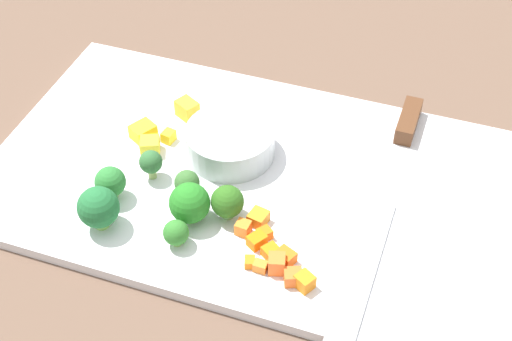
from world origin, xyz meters
The scene contains 26 objects.
ground_plane centered at (0.00, 0.00, 0.00)m, with size 4.00×4.00×0.00m, color brown.
cutting_board centered at (0.00, 0.00, 0.01)m, with size 0.55×0.32×0.01m, color white.
prep_bowl centered at (-0.04, 0.03, 0.03)m, with size 0.09×0.09×0.03m, color #B8C1C3.
chef_knife centered at (0.13, 0.05, 0.02)m, with size 0.03×0.34×0.02m.
carrot_dice_0 centered at (0.07, -0.11, 0.02)m, with size 0.02×0.01×0.01m, color orange.
carrot_dice_1 centered at (0.04, -0.11, 0.02)m, with size 0.01×0.01×0.01m, color orange.
carrot_dice_2 centered at (0.05, -0.09, 0.02)m, with size 0.01×0.01×0.01m, color orange.
carrot_dice_3 centered at (0.02, -0.06, 0.02)m, with size 0.02×0.02×0.01m, color orange.
carrot_dice_4 centered at (0.03, -0.07, 0.02)m, with size 0.01×0.01×0.01m, color orange.
carrot_dice_5 centered at (0.09, -0.12, 0.02)m, with size 0.02×0.01×0.01m, color orange.
carrot_dice_6 centered at (0.03, -0.11, 0.02)m, with size 0.01×0.01×0.01m, color orange.
carrot_dice_7 centered at (0.03, -0.08, 0.02)m, with size 0.02×0.01×0.01m, color orange.
carrot_dice_8 centered at (0.01, -0.07, 0.02)m, with size 0.01×0.01×0.01m, color orange.
carrot_dice_9 centered at (0.06, -0.11, 0.02)m, with size 0.02×0.02×0.02m, color orange.
carrot_dice_10 centered at (0.06, -0.09, 0.02)m, with size 0.01×0.02×0.01m, color orange.
pepper_dice_0 centered at (-0.12, 0.00, 0.02)m, with size 0.02×0.02×0.02m, color yellow.
pepper_dice_1 centered at (-0.14, 0.02, 0.02)m, with size 0.02×0.02×0.02m, color yellow.
pepper_dice_2 centered at (-0.11, 0.02, 0.02)m, with size 0.01×0.01×0.01m, color yellow.
pepper_dice_3 centered at (-0.10, 0.07, 0.02)m, with size 0.02×0.02×0.02m, color yellow.
broccoli_floret_0 centered at (-0.13, -0.07, 0.03)m, with size 0.03×0.03×0.04m.
broccoli_floret_1 centered at (-0.04, -0.07, 0.03)m, with size 0.04×0.04×0.04m.
broccoli_floret_2 centered at (-0.01, -0.06, 0.03)m, with size 0.03×0.03×0.04m.
broccoli_floret_3 centered at (-0.06, -0.04, 0.03)m, with size 0.03×0.03×0.03m.
broccoli_floret_4 centered at (-0.10, -0.03, 0.03)m, with size 0.02×0.02×0.03m.
broccoli_floret_5 centered at (-0.12, -0.11, 0.04)m, with size 0.04×0.04×0.05m.
broccoli_floret_6 centered at (-0.04, -0.11, 0.03)m, with size 0.02×0.02×0.03m.
Camera 1 is at (0.18, -0.50, 0.54)m, focal length 51.39 mm.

